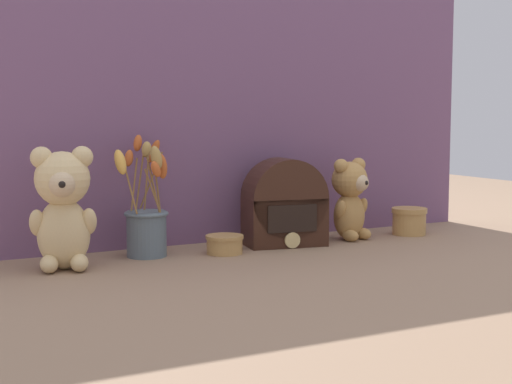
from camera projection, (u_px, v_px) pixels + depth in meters
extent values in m
plane|color=#8E7056|center=(260.00, 250.00, 1.98)|extent=(4.00, 4.00, 0.00)
cube|color=#704C70|center=(230.00, 93.00, 2.09)|extent=(1.53, 0.02, 0.79)
ellipsoid|color=#DBBC84|center=(64.00, 234.00, 1.74)|extent=(0.14, 0.12, 0.16)
sphere|color=#DBBC84|center=(62.00, 179.00, 1.72)|extent=(0.12, 0.12, 0.12)
sphere|color=#D1B289|center=(62.00, 184.00, 1.68)|extent=(0.06, 0.06, 0.06)
sphere|color=black|center=(62.00, 184.00, 1.66)|extent=(0.02, 0.02, 0.02)
sphere|color=#DBBC84|center=(82.00, 157.00, 1.73)|extent=(0.05, 0.05, 0.05)
sphere|color=#DBBC84|center=(41.00, 158.00, 1.71)|extent=(0.05, 0.05, 0.05)
ellipsoid|color=#DBBC84|center=(89.00, 221.00, 1.74)|extent=(0.05, 0.06, 0.07)
ellipsoid|color=#DBBC84|center=(37.00, 223.00, 1.71)|extent=(0.05, 0.06, 0.07)
ellipsoid|color=#DBBC84|center=(79.00, 263.00, 1.72)|extent=(0.05, 0.07, 0.04)
ellipsoid|color=#DBBC84|center=(49.00, 264.00, 1.70)|extent=(0.05, 0.07, 0.04)
ellipsoid|color=tan|center=(349.00, 216.00, 2.14)|extent=(0.11, 0.10, 0.13)
sphere|color=tan|center=(350.00, 180.00, 2.13)|extent=(0.10, 0.10, 0.10)
sphere|color=#D1B289|center=(360.00, 183.00, 2.10)|extent=(0.05, 0.05, 0.05)
sphere|color=black|center=(366.00, 183.00, 2.09)|extent=(0.01, 0.01, 0.01)
sphere|color=tan|center=(358.00, 165.00, 2.15)|extent=(0.04, 0.04, 0.04)
sphere|color=tan|center=(341.00, 166.00, 2.10)|extent=(0.04, 0.04, 0.04)
ellipsoid|color=tan|center=(362.00, 207.00, 2.16)|extent=(0.04, 0.05, 0.06)
ellipsoid|color=tan|center=(340.00, 209.00, 2.10)|extent=(0.04, 0.05, 0.06)
ellipsoid|color=tan|center=(363.00, 234.00, 2.14)|extent=(0.04, 0.06, 0.03)
ellipsoid|color=tan|center=(351.00, 236.00, 2.10)|extent=(0.04, 0.06, 0.03)
cylinder|color=slate|center=(147.00, 234.00, 1.89)|extent=(0.10, 0.10, 0.11)
torus|color=slate|center=(146.00, 214.00, 1.88)|extent=(0.11, 0.11, 0.01)
cylinder|color=olive|center=(151.00, 180.00, 1.92)|extent=(0.05, 0.04, 0.14)
ellipsoid|color=#C65B28|center=(154.00, 151.00, 1.94)|extent=(0.05, 0.04, 0.06)
cylinder|color=olive|center=(147.00, 180.00, 1.90)|extent=(0.02, 0.01, 0.15)
ellipsoid|color=tan|center=(147.00, 149.00, 1.90)|extent=(0.03, 0.03, 0.04)
cylinder|color=olive|center=(153.00, 185.00, 1.85)|extent=(0.04, 0.01, 0.13)
ellipsoid|color=tan|center=(156.00, 158.00, 1.83)|extent=(0.04, 0.03, 0.06)
cylinder|color=olive|center=(153.00, 191.00, 1.85)|extent=(0.04, 0.01, 0.11)
ellipsoid|color=#C65B28|center=(156.00, 169.00, 1.82)|extent=(0.03, 0.02, 0.04)
cylinder|color=olive|center=(158.00, 189.00, 1.87)|extent=(0.02, 0.02, 0.11)
ellipsoid|color=#C65B28|center=(162.00, 166.00, 1.86)|extent=(0.05, 0.04, 0.07)
cylinder|color=olive|center=(140.00, 177.00, 1.90)|extent=(0.03, 0.01, 0.16)
ellipsoid|color=#C65B28|center=(138.00, 143.00, 1.90)|extent=(0.03, 0.02, 0.04)
cylinder|color=olive|center=(134.00, 184.00, 1.89)|extent=(0.03, 0.02, 0.13)
ellipsoid|color=#C65B28|center=(129.00, 158.00, 1.89)|extent=(0.04, 0.03, 0.04)
cylinder|color=olive|center=(130.00, 187.00, 1.85)|extent=(0.02, 0.06, 0.12)
ellipsoid|color=gold|center=(120.00, 162.00, 1.82)|extent=(0.04, 0.05, 0.07)
cube|color=#381E14|center=(284.00, 221.00, 2.05)|extent=(0.22, 0.15, 0.13)
cylinder|color=#381E14|center=(284.00, 198.00, 2.04)|extent=(0.22, 0.15, 0.20)
cube|color=black|center=(292.00, 219.00, 1.99)|extent=(0.13, 0.03, 0.07)
cylinder|color=#D6BC7A|center=(292.00, 240.00, 1.99)|extent=(0.04, 0.01, 0.04)
cylinder|color=tan|center=(225.00, 246.00, 1.93)|extent=(0.09, 0.09, 0.04)
cylinder|color=tan|center=(225.00, 237.00, 1.93)|extent=(0.09, 0.09, 0.01)
cylinder|color=tan|center=(409.00, 224.00, 2.22)|extent=(0.09, 0.09, 0.06)
cylinder|color=tan|center=(409.00, 210.00, 2.22)|extent=(0.10, 0.10, 0.01)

